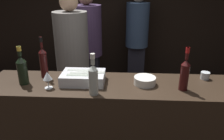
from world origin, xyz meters
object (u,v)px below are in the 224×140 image
red_wine_bottle_black_foil (43,61)px  champagne_bottle (22,69)px  white_wine_bottle (93,78)px  person_in_hoodie (88,44)px  ice_bin_with_bottles (84,77)px  candle_votive (205,75)px  wine_glass (47,76)px  red_wine_bottle_tall (185,73)px  person_blond_tee (73,58)px  bowl_white (145,80)px  person_grey_polo (137,36)px

red_wine_bottle_black_foil → champagne_bottle: (-0.13, -0.15, -0.02)m
white_wine_bottle → person_in_hoodie: 1.61m
ice_bin_with_bottles → champagne_bottle: size_ratio=1.13×
candle_votive → wine_glass: bearing=-168.9°
red_wine_bottle_tall → red_wine_bottle_black_foil: bearing=171.0°
candle_votive → ice_bin_with_bottles: bearing=-172.6°
person_blond_tee → candle_votive: bearing=-103.6°
person_blond_tee → red_wine_bottle_tall: bearing=-116.6°
ice_bin_with_bottles → white_wine_bottle: bearing=-60.7°
candle_votive → white_wine_bottle: white_wine_bottle is taller
bowl_white → red_wine_bottle_tall: bearing=-15.7°
ice_bin_with_bottles → person_in_hoodie: 1.38m
ice_bin_with_bottles → person_blond_tee: person_blond_tee is taller
white_wine_bottle → champagne_bottle: bearing=165.9°
red_wine_bottle_black_foil → person_grey_polo: person_grey_polo is taller
ice_bin_with_bottles → person_in_hoodie: (-0.19, 1.36, -0.07)m
wine_glass → person_grey_polo: size_ratio=0.09×
bowl_white → white_wine_bottle: 0.48m
bowl_white → wine_glass: wine_glass is taller
bowl_white → person_grey_polo: bearing=89.2°
candle_votive → person_blond_tee: person_blond_tee is taller
red_wine_bottle_tall → person_blond_tee: size_ratio=0.21×
person_blond_tee → person_grey_polo: (0.84, 1.13, 0.01)m
wine_glass → person_blond_tee: (-0.00, 0.89, -0.13)m
red_wine_bottle_black_foil → candle_votive: bearing=1.5°
person_grey_polo → white_wine_bottle: bearing=-139.5°
ice_bin_with_bottles → candle_votive: ice_bin_with_bottles is taller
red_wine_bottle_black_foil → champagne_bottle: size_ratio=1.13×
red_wine_bottle_tall → champagne_bottle: bearing=178.3°
red_wine_bottle_black_foil → person_grey_polo: size_ratio=0.22×
red_wine_bottle_black_foil → champagne_bottle: bearing=-130.5°
champagne_bottle → person_grey_polo: 2.23m
ice_bin_with_bottles → white_wine_bottle: 0.26m
wine_glass → person_in_hoodie: (0.09, 1.49, -0.12)m
bowl_white → candle_votive: size_ratio=2.35×
person_in_hoodie → person_blond_tee: bearing=-114.3°
wine_glass → white_wine_bottle: white_wine_bottle is taller
ice_bin_with_bottles → bowl_white: (0.53, -0.00, -0.02)m
ice_bin_with_bottles → bowl_white: 0.53m
wine_glass → person_in_hoodie: bearing=86.6°
red_wine_bottle_tall → person_grey_polo: (-0.28, 1.99, -0.16)m
white_wine_bottle → person_grey_polo: person_grey_polo is taller
wine_glass → candle_votive: wine_glass is taller
person_in_hoodie → person_grey_polo: 0.92m
candle_votive → person_blond_tee: (-1.37, 0.62, -0.06)m
person_in_hoodie → person_blond_tee: person_in_hoodie is taller
candle_votive → red_wine_bottle_tall: red_wine_bottle_tall is taller
person_in_hoodie → person_grey_polo: person_in_hoodie is taller
champagne_bottle → white_wine_bottle: bearing=-14.1°
white_wine_bottle → red_wine_bottle_black_foil: red_wine_bottle_black_foil is taller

